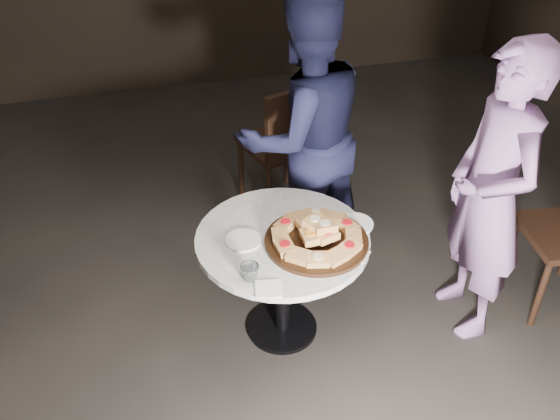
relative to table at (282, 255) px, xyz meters
name	(u,v)px	position (x,y,z in m)	size (l,w,h in m)	color
floor	(312,340)	(0.14, -0.12, -0.54)	(7.00, 7.00, 0.00)	black
table	(282,255)	(0.00, 0.00, 0.00)	(1.04, 1.04, 0.66)	black
serving_board	(316,241)	(0.15, -0.09, 0.13)	(0.51, 0.51, 0.02)	black
focaccia_pile	(317,233)	(0.15, -0.09, 0.18)	(0.45, 0.46, 0.12)	tan
plate_left	(243,240)	(-0.20, 0.02, 0.13)	(0.18, 0.18, 0.01)	white
plate_right	(355,224)	(0.39, 0.00, 0.13)	(0.19, 0.19, 0.01)	white
water_glass	(250,273)	(-0.22, -0.27, 0.16)	(0.09, 0.09, 0.08)	silver
napkin_near	(268,289)	(-0.16, -0.35, 0.13)	(0.12, 0.12, 0.01)	white
napkin_far	(357,255)	(0.31, -0.23, 0.13)	(0.10, 0.10, 0.01)	white
chair_far	(287,140)	(0.32, 1.11, 0.02)	(0.57, 0.59, 0.97)	black
diner_navy	(303,136)	(0.29, 0.64, 0.31)	(0.82, 0.64, 1.69)	black
diner_teal	(490,197)	(1.04, -0.15, 0.28)	(0.60, 0.39, 1.64)	#86659D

